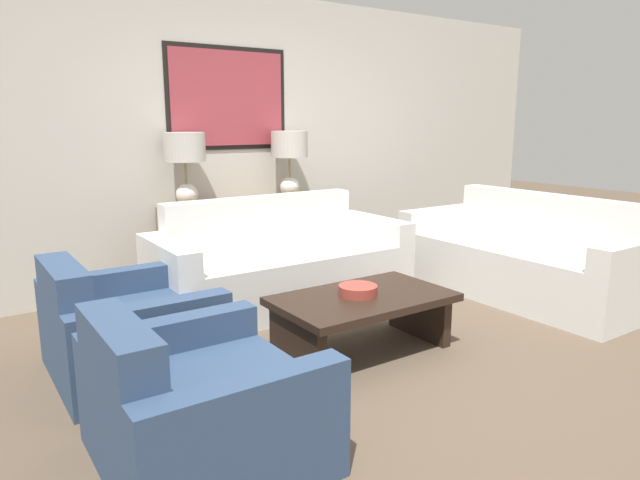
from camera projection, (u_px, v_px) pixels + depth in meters
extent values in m
plane|color=brown|center=(401.00, 364.00, 3.60)|extent=(20.00, 20.00, 0.00)
cube|color=beige|center=(227.00, 140.00, 5.31)|extent=(8.26, 0.10, 2.65)
cube|color=black|center=(228.00, 98.00, 5.18)|extent=(1.18, 0.01, 0.92)
cube|color=#9E3842|center=(228.00, 98.00, 5.18)|extent=(1.10, 0.02, 0.84)
cube|color=brown|center=(243.00, 244.00, 5.28)|extent=(1.47, 0.38, 0.76)
cylinder|color=silver|center=(187.00, 206.00, 4.92)|extent=(0.16, 0.16, 0.02)
sphere|color=silver|center=(187.00, 194.00, 4.89)|extent=(0.19, 0.19, 0.19)
cylinder|color=#8C7A51|center=(186.00, 173.00, 4.86)|extent=(0.02, 0.02, 0.19)
cylinder|color=#B2ADA3|center=(185.00, 147.00, 4.81)|extent=(0.35, 0.35, 0.24)
cylinder|color=silver|center=(290.00, 198.00, 5.49)|extent=(0.16, 0.16, 0.02)
sphere|color=silver|center=(290.00, 187.00, 5.47)|extent=(0.19, 0.19, 0.19)
cylinder|color=#8C7A51|center=(290.00, 167.00, 5.43)|extent=(0.02, 0.02, 0.19)
cylinder|color=#B2ADA3|center=(289.00, 144.00, 5.38)|extent=(0.35, 0.35, 0.24)
cube|color=silver|center=(289.00, 280.00, 4.65)|extent=(1.76, 0.71, 0.46)
cube|color=silver|center=(262.00, 246.00, 4.97)|extent=(1.76, 0.18, 0.87)
cube|color=silver|center=(169.00, 285.00, 4.17)|extent=(0.18, 0.89, 0.65)
cube|color=silver|center=(374.00, 252.00, 5.24)|extent=(0.18, 0.89, 0.65)
cube|color=silver|center=(510.00, 271.00, 4.93)|extent=(0.71, 1.76, 0.46)
cube|color=silver|center=(543.00, 242.00, 5.14)|extent=(0.18, 1.76, 0.87)
cube|color=silver|center=(437.00, 240.00, 5.75)|extent=(0.89, 0.18, 0.65)
cube|color=silver|center=(629.00, 285.00, 4.18)|extent=(0.89, 0.18, 0.65)
cube|color=black|center=(363.00, 299.00, 3.72)|extent=(1.15, 0.69, 0.05)
cube|color=black|center=(297.00, 344.00, 3.48)|extent=(0.07, 0.55, 0.34)
cube|color=black|center=(419.00, 313.00, 4.04)|extent=(0.07, 0.55, 0.34)
cylinder|color=#93382D|center=(358.00, 290.00, 3.71)|extent=(0.25, 0.25, 0.07)
cube|color=navy|center=(147.00, 338.00, 3.52)|extent=(0.72, 0.68, 0.38)
cube|color=navy|center=(67.00, 326.00, 3.24)|extent=(0.18, 0.68, 0.72)
cube|color=navy|center=(154.00, 351.00, 3.12)|extent=(0.90, 0.14, 0.54)
cube|color=navy|center=(114.00, 310.00, 3.78)|extent=(0.90, 0.14, 0.54)
cube|color=navy|center=(225.00, 413.00, 2.61)|extent=(0.72, 0.68, 0.38)
cube|color=navy|center=(123.00, 406.00, 2.33)|extent=(0.18, 0.68, 0.72)
cube|color=navy|center=(248.00, 445.00, 2.22)|extent=(0.90, 0.14, 0.54)
cube|color=navy|center=(173.00, 370.00, 2.88)|extent=(0.90, 0.14, 0.54)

